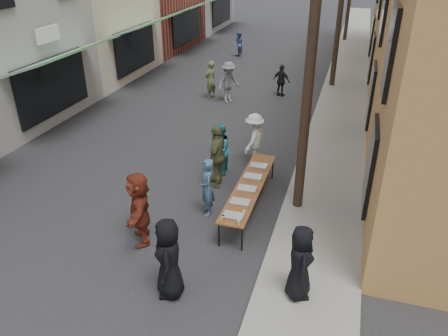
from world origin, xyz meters
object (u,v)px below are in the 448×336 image
Objects in this scene: serving_table at (249,186)px; catering_tray_sausage at (233,216)px; guest_front_c at (219,150)px; utility_pole_near at (312,46)px; guest_front_a at (169,258)px; server at (300,262)px.

serving_table is 8.00× the size of catering_tray_sausage.
guest_front_c is (-1.40, 1.72, 0.14)m from serving_table.
utility_pole_near is at bearing 57.97° from catering_tray_sausage.
guest_front_a is at bearing -116.89° from utility_pole_near.
catering_tray_sausage is 2.30m from server.
guest_front_a is 2.67m from server.
guest_front_a is (-0.79, -2.05, 0.13)m from catering_tray_sausage.
guest_front_a is at bearing -0.14° from guest_front_c.
catering_tray_sausage is 0.27× the size of guest_front_a.
catering_tray_sausage is 2.20m from guest_front_a.
guest_front_a is (-0.79, -3.70, 0.21)m from serving_table.
guest_front_c is at bearing 112.62° from catering_tray_sausage.
guest_front_a is 1.09× the size of server.
guest_front_c is at bearing 129.27° from serving_table.
server is at bearing 85.27° from guest_front_a.
guest_front_c is at bearing 154.44° from utility_pole_near.
server is at bearing -81.81° from utility_pole_near.
catering_tray_sausage is at bearing 16.05° from guest_front_c.
utility_pole_near is 5.01m from server.
utility_pole_near reaches higher than guest_front_c.
guest_front_a is (-2.09, -4.12, -3.58)m from utility_pole_near.
guest_front_a reaches higher than server.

